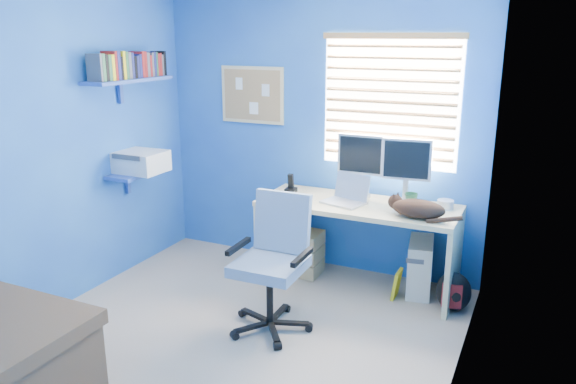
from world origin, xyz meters
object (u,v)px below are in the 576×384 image
at_px(desk, 357,245).
at_px(office_chair, 273,280).
at_px(cat, 419,209).
at_px(laptop, 344,191).
at_px(tower_pc, 420,266).

relative_size(desk, office_chair, 1.67).
height_order(cat, office_chair, office_chair).
height_order(laptop, tower_pc, laptop).
bearing_deg(desk, cat, -17.56).
distance_m(laptop, tower_pc, 0.90).
bearing_deg(desk, office_chair, -109.88).
relative_size(tower_pc, office_chair, 0.46).
relative_size(laptop, cat, 0.82).
bearing_deg(tower_pc, desk, -177.26).
bearing_deg(cat, tower_pc, 112.58).
bearing_deg(laptop, tower_pc, 31.43).
distance_m(tower_pc, office_chair, 1.35).
bearing_deg(cat, office_chair, -119.16).
relative_size(laptop, office_chair, 0.33).
xyz_separation_m(laptop, tower_pc, (0.63, 0.17, -0.62)).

